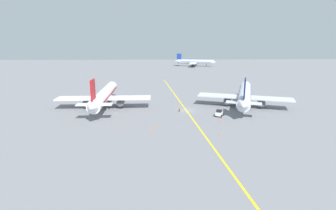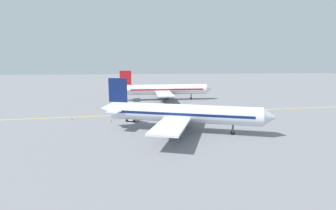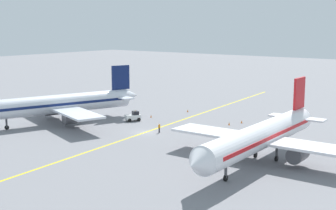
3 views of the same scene
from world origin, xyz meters
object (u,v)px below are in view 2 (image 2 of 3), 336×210
object	(u,v)px
ground_crew_worker	(151,109)
baggage_tug_white	(132,118)
traffic_cone_by_wingtip	(111,120)
airplane_adjacent_stand	(182,114)
airplane_at_gate	(164,90)
traffic_cone_mid_apron	(106,108)
traffic_cone_near_nose	(72,119)
traffic_cone_far_edge	(96,107)

from	to	relation	value
ground_crew_worker	baggage_tug_white	bearing A→B (deg)	-25.40
baggage_tug_white	traffic_cone_by_wingtip	xyz separation A→B (m)	(-0.59, -4.84, -0.63)
airplane_adjacent_stand	ground_crew_worker	bearing A→B (deg)	-165.34
airplane_adjacent_stand	ground_crew_worker	size ratio (longest dim) A/B	20.56
airplane_at_gate	traffic_cone_mid_apron	size ratio (longest dim) A/B	64.45
airplane_at_gate	baggage_tug_white	size ratio (longest dim) A/B	10.57
traffic_cone_near_nose	baggage_tug_white	bearing A→B (deg)	77.80
baggage_tug_white	ground_crew_worker	xyz separation A→B (m)	(-10.45, 4.96, 0.01)
airplane_at_gate	traffic_cone_mid_apron	xyz separation A→B (m)	(15.71, -18.60, -3.43)
airplane_adjacent_stand	traffic_cone_far_edge	bearing A→B (deg)	-142.72
baggage_tug_white	traffic_cone_near_nose	world-z (taller)	baggage_tug_white
baggage_tug_white	traffic_cone_by_wingtip	world-z (taller)	baggage_tug_white
traffic_cone_near_nose	traffic_cone_mid_apron	bearing A→B (deg)	155.60
baggage_tug_white	traffic_cone_near_nose	distance (m)	14.80
baggage_tug_white	traffic_cone_far_edge	world-z (taller)	baggage_tug_white
airplane_at_gate	traffic_cone_by_wingtip	distance (m)	35.87
traffic_cone_by_wingtip	traffic_cone_far_edge	size ratio (longest dim) A/B	1.00
ground_crew_worker	traffic_cone_mid_apron	size ratio (longest dim) A/B	3.05
baggage_tug_white	ground_crew_worker	bearing A→B (deg)	154.60
airplane_adjacent_stand	ground_crew_worker	world-z (taller)	airplane_adjacent_stand
airplane_at_gate	traffic_cone_far_edge	bearing A→B (deg)	-55.88
traffic_cone_mid_apron	traffic_cone_far_edge	size ratio (longest dim) A/B	1.00
traffic_cone_by_wingtip	traffic_cone_far_edge	distance (m)	18.69
traffic_cone_mid_apron	traffic_cone_by_wingtip	bearing A→B (deg)	11.17
traffic_cone_mid_apron	traffic_cone_by_wingtip	distance (m)	16.85
airplane_at_gate	ground_crew_worker	distance (m)	23.23
traffic_cone_mid_apron	airplane_adjacent_stand	bearing A→B (deg)	34.18
traffic_cone_mid_apron	traffic_cone_far_edge	xyz separation A→B (m)	(-1.06, -3.03, 0.00)
airplane_at_gate	airplane_adjacent_stand	size ratio (longest dim) A/B	1.03
baggage_tug_white	ground_crew_worker	size ratio (longest dim) A/B	2.00
ground_crew_worker	traffic_cone_mid_apron	xyz separation A→B (m)	(-6.67, -13.07, -0.63)
airplane_at_gate	baggage_tug_white	bearing A→B (deg)	-17.73
airplane_adjacent_stand	traffic_cone_by_wingtip	bearing A→B (deg)	-124.93
airplane_adjacent_stand	traffic_cone_near_nose	distance (m)	28.23
traffic_cone_near_nose	traffic_cone_far_edge	world-z (taller)	same
airplane_adjacent_stand	traffic_cone_near_nose	world-z (taller)	airplane_adjacent_stand
baggage_tug_white	traffic_cone_near_nose	bearing A→B (deg)	-102.20
ground_crew_worker	traffic_cone_near_nose	bearing A→B (deg)	-69.33
airplane_adjacent_stand	traffic_cone_by_wingtip	distance (m)	18.79
ground_crew_worker	traffic_cone_by_wingtip	distance (m)	13.92
airplane_adjacent_stand	ground_crew_worker	distance (m)	21.31
traffic_cone_near_nose	traffic_cone_far_edge	size ratio (longest dim) A/B	1.00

